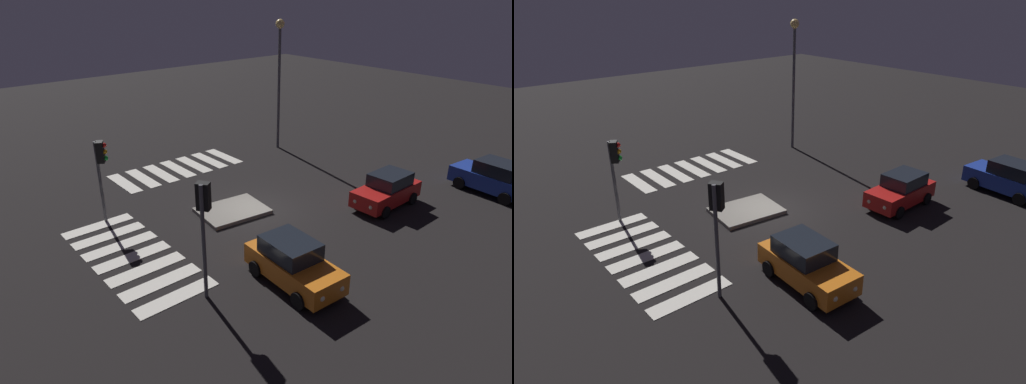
{
  "view_description": "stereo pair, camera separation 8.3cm",
  "coord_description": "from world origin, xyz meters",
  "views": [
    {
      "loc": [
        13.09,
        15.5,
        10.14
      ],
      "look_at": [
        0.0,
        0.0,
        1.0
      ],
      "focal_mm": 32.36,
      "sensor_mm": 36.0,
      "label": 1
    },
    {
      "loc": [
        13.03,
        15.56,
        10.14
      ],
      "look_at": [
        0.0,
        0.0,
        1.0
      ],
      "focal_mm": 32.36,
      "sensor_mm": 36.0,
      "label": 2
    }
  ],
  "objects": [
    {
      "name": "crosswalk_side",
      "position": [
        6.59,
        0.0,
        0.01
      ],
      "size": [
        3.2,
        7.6,
        0.02
      ],
      "color": "silver",
      "rests_on": "ground"
    },
    {
      "name": "car_red",
      "position": [
        -5.37,
        3.72,
        0.82
      ],
      "size": [
        3.9,
        1.9,
        1.68
      ],
      "rotation": [
        0.0,
        0.0,
        0.02
      ],
      "color": "red",
      "rests_on": "ground"
    },
    {
      "name": "traffic_light_north",
      "position": [
        5.65,
        4.02,
        3.29
      ],
      "size": [
        0.53,
        0.54,
        4.34
      ],
      "rotation": [
        0.0,
        0.0,
        -2.52
      ],
      "color": "#47474C",
      "rests_on": "ground"
    },
    {
      "name": "street_lamp",
      "position": [
        -7.39,
        -6.46,
        5.56
      ],
      "size": [
        0.56,
        0.56,
        8.24
      ],
      "color": "#47474C",
      "rests_on": "ground"
    },
    {
      "name": "car_orange",
      "position": [
        2.83,
        5.45,
        0.85
      ],
      "size": [
        2.06,
        4.06,
        1.73
      ],
      "rotation": [
        0.0,
        0.0,
        1.51
      ],
      "color": "orange",
      "rests_on": "ground"
    },
    {
      "name": "crosswalk_near",
      "position": [
        0.0,
        -7.33,
        0.01
      ],
      "size": [
        7.6,
        3.2,
        0.02
      ],
      "color": "silver",
      "rests_on": "ground"
    },
    {
      "name": "traffic_light_east",
      "position": [
        5.98,
        -3.6,
        2.96
      ],
      "size": [
        0.53,
        0.54,
        3.91
      ],
      "rotation": [
        0.0,
        0.0,
        2.6
      ],
      "color": "#47474C",
      "rests_on": "ground"
    },
    {
      "name": "ground_plane",
      "position": [
        0.0,
        0.0,
        0.0
      ],
      "size": [
        80.0,
        80.0,
        0.0
      ],
      "primitive_type": "plane",
      "color": "black"
    },
    {
      "name": "car_blue",
      "position": [
        -10.94,
        6.44,
        0.88
      ],
      "size": [
        2.19,
        4.22,
        1.79
      ],
      "rotation": [
        0.0,
        0.0,
        -1.65
      ],
      "color": "#1E389E",
      "rests_on": "ground"
    },
    {
      "name": "traffic_island",
      "position": [
        1.0,
        -0.6,
        0.09
      ],
      "size": [
        3.44,
        2.74,
        0.18
      ],
      "color": "gray",
      "rests_on": "ground"
    }
  ]
}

